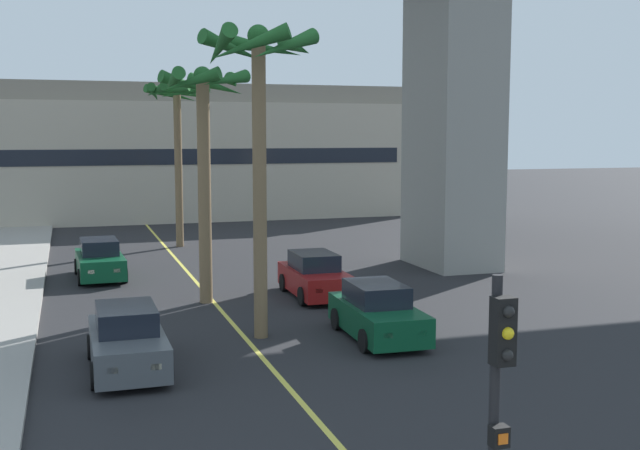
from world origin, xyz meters
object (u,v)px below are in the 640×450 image
(car_queue_front, at_px, (127,341))
(car_queue_third, at_px, (100,260))
(car_queue_fourth, at_px, (377,313))
(palm_tree_far_median, at_px, (204,122))
(car_queue_second, at_px, (315,276))
(traffic_light_median_near, at_px, (497,408))
(palm_tree_mid_median, at_px, (177,110))
(palm_tree_near_median, at_px, (258,92))

(car_queue_front, height_order, car_queue_third, same)
(car_queue_fourth, height_order, palm_tree_far_median, palm_tree_far_median)
(car_queue_front, relative_size, palm_tree_far_median, 0.52)
(car_queue_front, bearing_deg, car_queue_second, 44.70)
(car_queue_front, height_order, car_queue_second, same)
(car_queue_second, bearing_deg, car_queue_fourth, -90.24)
(car_queue_third, xyz_separation_m, traffic_light_median_near, (3.38, -24.60, 1.99))
(car_queue_second, xyz_separation_m, palm_tree_mid_median, (-2.87, 13.93, 6.20))
(car_queue_second, relative_size, car_queue_fourth, 0.99)
(car_queue_second, bearing_deg, traffic_light_median_near, -101.28)
(traffic_light_median_near, distance_m, palm_tree_near_median, 14.40)
(car_queue_front, height_order, traffic_light_median_near, traffic_light_median_near)
(car_queue_third, bearing_deg, car_queue_second, -40.08)
(car_queue_fourth, height_order, palm_tree_near_median, palm_tree_near_median)
(palm_tree_near_median, height_order, palm_tree_mid_median, palm_tree_near_median)
(traffic_light_median_near, xyz_separation_m, palm_tree_far_median, (-0.08, 18.83, 3.40))
(traffic_light_median_near, bearing_deg, car_queue_fourth, 73.75)
(car_queue_third, relative_size, palm_tree_far_median, 0.52)
(palm_tree_near_median, relative_size, palm_tree_far_median, 1.09)
(palm_tree_mid_median, bearing_deg, car_queue_fourth, -81.87)
(car_queue_fourth, distance_m, traffic_light_median_near, 13.34)
(traffic_light_median_near, relative_size, palm_tree_far_median, 0.53)
(car_queue_second, relative_size, palm_tree_mid_median, 0.50)
(car_queue_front, relative_size, car_queue_second, 0.99)
(car_queue_front, distance_m, palm_tree_near_median, 7.51)
(car_queue_third, distance_m, palm_tree_near_median, 13.07)
(car_queue_third, relative_size, traffic_light_median_near, 0.99)
(car_queue_front, distance_m, traffic_light_median_near, 12.35)
(palm_tree_mid_median, bearing_deg, traffic_light_median_near, -91.49)
(car_queue_fourth, bearing_deg, palm_tree_near_median, 160.38)
(car_queue_front, height_order, palm_tree_mid_median, palm_tree_mid_median)
(palm_tree_mid_median, xyz_separation_m, palm_tree_far_median, (-0.93, -13.73, -0.81))
(traffic_light_median_near, bearing_deg, car_queue_front, 105.36)
(car_queue_front, xyz_separation_m, car_queue_fourth, (6.92, 0.90, 0.00))
(traffic_light_median_near, height_order, palm_tree_mid_median, palm_tree_mid_median)
(traffic_light_median_near, height_order, palm_tree_far_median, palm_tree_far_median)
(car_queue_front, distance_m, palm_tree_mid_median, 22.09)
(car_queue_third, relative_size, palm_tree_mid_median, 0.50)
(palm_tree_mid_median, relative_size, palm_tree_far_median, 1.04)
(car_queue_fourth, relative_size, traffic_light_median_near, 0.99)
(car_queue_second, distance_m, palm_tree_mid_median, 15.52)
(car_queue_fourth, relative_size, palm_tree_far_median, 0.52)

